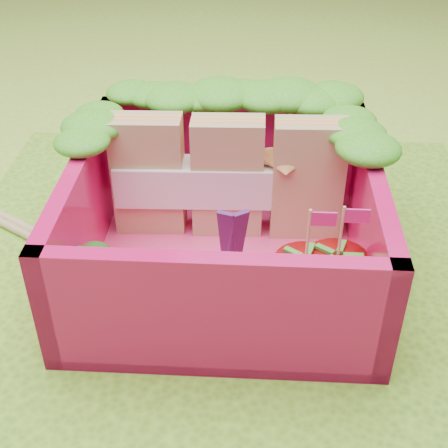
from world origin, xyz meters
The scene contains 13 objects.
ground centered at (0.00, 0.00, 0.00)m, with size 14.00×14.00×0.00m, color #94C036.
placemat centered at (0.00, 0.00, 0.01)m, with size 2.60×2.60×0.03m, color #639D23.
bento_floor centered at (0.01, 0.00, 0.06)m, with size 1.30×1.30×0.05m, color #FF4185.
bento_box centered at (0.01, 0.00, 0.31)m, with size 1.30×1.30×0.55m.
lettuce_ruffle centered at (0.01, 0.48, 0.64)m, with size 1.43×0.77×0.11m.
sandwich_stack centered at (0.01, 0.25, 0.36)m, with size 1.07×0.20×0.58m.
broccoli centered at (-0.49, -0.34, 0.25)m, with size 0.31×0.31×0.25m.
carrot_sticks centered at (-0.27, -0.32, 0.21)m, with size 0.20×0.08×0.27m.
purple_wedges centered at (0.05, -0.13, 0.27)m, with size 0.10×0.05×0.38m.
strawberry_left centered at (0.34, -0.30, 0.21)m, with size 0.25×0.25×0.49m.
strawberry_right centered at (0.47, -0.28, 0.21)m, with size 0.26×0.26×0.50m.
snap_peas centered at (0.40, -0.24, 0.11)m, with size 0.62×0.53×0.05m.
chopsticks centered at (-0.89, 0.14, 0.05)m, with size 1.87×1.15×0.04m.
Camera 1 is at (0.13, -2.23, 1.86)m, focal length 50.00 mm.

